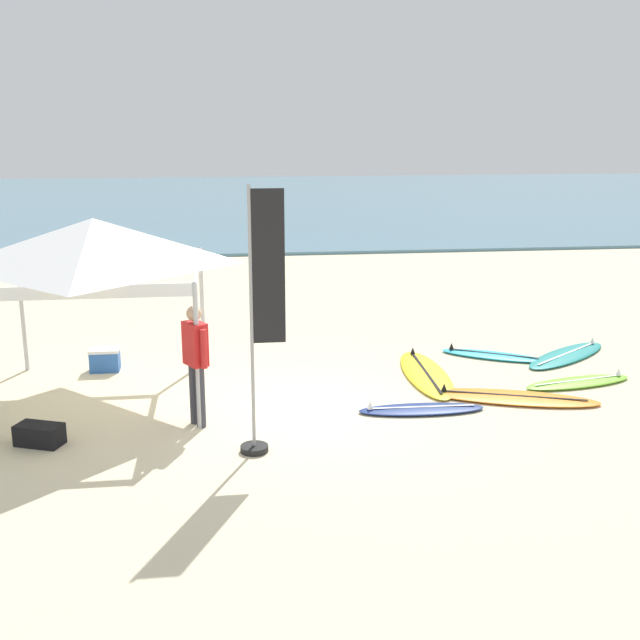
{
  "coord_description": "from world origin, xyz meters",
  "views": [
    {
      "loc": [
        -1.07,
        -10.76,
        4.11
      ],
      "look_at": [
        0.46,
        1.4,
        1.0
      ],
      "focal_mm": 43.85,
      "sensor_mm": 36.0,
      "label": 1
    }
  ],
  "objects_px": {
    "surfboard_orange": "(513,397)",
    "gear_bag_near_tent": "(39,435)",
    "person_red": "(196,357)",
    "surfboard_navy": "(421,409)",
    "surfboard_lime": "(579,382)",
    "surfboard_teal": "(567,355)",
    "surfboard_cyan": "(493,355)",
    "cooler_box": "(105,359)",
    "banner_flag": "(261,333)",
    "surfboard_yellow": "(426,374)",
    "canopy_tent": "(94,243)"
  },
  "relations": [
    {
      "from": "surfboard_navy",
      "to": "surfboard_cyan",
      "type": "distance_m",
      "value": 3.18
    },
    {
      "from": "canopy_tent",
      "to": "surfboard_cyan",
      "type": "bearing_deg",
      "value": 10.54
    },
    {
      "from": "surfboard_orange",
      "to": "person_red",
      "type": "relative_size",
      "value": 1.55
    },
    {
      "from": "person_red",
      "to": "banner_flag",
      "type": "distance_m",
      "value": 1.45
    },
    {
      "from": "gear_bag_near_tent",
      "to": "surfboard_yellow",
      "type": "bearing_deg",
      "value": 20.74
    },
    {
      "from": "surfboard_navy",
      "to": "surfboard_lime",
      "type": "bearing_deg",
      "value": 17.28
    },
    {
      "from": "banner_flag",
      "to": "gear_bag_near_tent",
      "type": "distance_m",
      "value": 3.28
    },
    {
      "from": "surfboard_navy",
      "to": "surfboard_orange",
      "type": "distance_m",
      "value": 1.55
    },
    {
      "from": "person_red",
      "to": "cooler_box",
      "type": "relative_size",
      "value": 3.42
    },
    {
      "from": "surfboard_cyan",
      "to": "surfboard_orange",
      "type": "height_order",
      "value": "same"
    },
    {
      "from": "surfboard_navy",
      "to": "cooler_box",
      "type": "height_order",
      "value": "cooler_box"
    },
    {
      "from": "surfboard_cyan",
      "to": "surfboard_yellow",
      "type": "distance_m",
      "value": 1.72
    },
    {
      "from": "surfboard_orange",
      "to": "surfboard_lime",
      "type": "bearing_deg",
      "value": 23.32
    },
    {
      "from": "surfboard_lime",
      "to": "surfboard_navy",
      "type": "height_order",
      "value": "same"
    },
    {
      "from": "surfboard_orange",
      "to": "person_red",
      "type": "xyz_separation_m",
      "value": [
        -4.74,
        -0.43,
        0.95
      ]
    },
    {
      "from": "gear_bag_near_tent",
      "to": "cooler_box",
      "type": "bearing_deg",
      "value": 82.55
    },
    {
      "from": "surfboard_yellow",
      "to": "cooler_box",
      "type": "bearing_deg",
      "value": 169.92
    },
    {
      "from": "surfboard_lime",
      "to": "surfboard_teal",
      "type": "xyz_separation_m",
      "value": [
        0.46,
        1.46,
        -0.0
      ]
    },
    {
      "from": "canopy_tent",
      "to": "surfboard_lime",
      "type": "distance_m",
      "value": 7.89
    },
    {
      "from": "gear_bag_near_tent",
      "to": "surfboard_teal",
      "type": "bearing_deg",
      "value": 18.78
    },
    {
      "from": "canopy_tent",
      "to": "gear_bag_near_tent",
      "type": "height_order",
      "value": "canopy_tent"
    },
    {
      "from": "gear_bag_near_tent",
      "to": "canopy_tent",
      "type": "bearing_deg",
      "value": 72.48
    },
    {
      "from": "surfboard_orange",
      "to": "gear_bag_near_tent",
      "type": "distance_m",
      "value": 6.84
    },
    {
      "from": "surfboard_teal",
      "to": "gear_bag_near_tent",
      "type": "distance_m",
      "value": 9.04
    },
    {
      "from": "surfboard_navy",
      "to": "person_red",
      "type": "distance_m",
      "value": 3.36
    },
    {
      "from": "surfboard_orange",
      "to": "surfboard_navy",
      "type": "bearing_deg",
      "value": -168.33
    },
    {
      "from": "surfboard_navy",
      "to": "person_red",
      "type": "height_order",
      "value": "person_red"
    },
    {
      "from": "canopy_tent",
      "to": "surfboard_teal",
      "type": "bearing_deg",
      "value": 7.73
    },
    {
      "from": "surfboard_teal",
      "to": "person_red",
      "type": "distance_m",
      "value": 7.03
    },
    {
      "from": "cooler_box",
      "to": "person_red",
      "type": "bearing_deg",
      "value": -58.66
    },
    {
      "from": "surfboard_cyan",
      "to": "surfboard_orange",
      "type": "relative_size",
      "value": 0.71
    },
    {
      "from": "surfboard_yellow",
      "to": "gear_bag_near_tent",
      "type": "bearing_deg",
      "value": -159.26
    },
    {
      "from": "surfboard_lime",
      "to": "surfboard_teal",
      "type": "height_order",
      "value": "same"
    },
    {
      "from": "surfboard_lime",
      "to": "gear_bag_near_tent",
      "type": "xyz_separation_m",
      "value": [
        -8.1,
        -1.45,
        0.1
      ]
    },
    {
      "from": "surfboard_lime",
      "to": "surfboard_yellow",
      "type": "relative_size",
      "value": 0.76
    },
    {
      "from": "surfboard_yellow",
      "to": "banner_flag",
      "type": "height_order",
      "value": "banner_flag"
    },
    {
      "from": "banner_flag",
      "to": "surfboard_lime",
      "type": "bearing_deg",
      "value": 21.16
    },
    {
      "from": "canopy_tent",
      "to": "surfboard_lime",
      "type": "xyz_separation_m",
      "value": [
        7.53,
        -0.38,
        -2.35
      ]
    },
    {
      "from": "surfboard_navy",
      "to": "surfboard_orange",
      "type": "relative_size",
      "value": 0.71
    },
    {
      "from": "surfboard_cyan",
      "to": "surfboard_yellow",
      "type": "height_order",
      "value": "same"
    },
    {
      "from": "surfboard_yellow",
      "to": "cooler_box",
      "type": "distance_m",
      "value": 5.43
    },
    {
      "from": "surfboard_teal",
      "to": "gear_bag_near_tent",
      "type": "bearing_deg",
      "value": -161.22
    },
    {
      "from": "surfboard_teal",
      "to": "banner_flag",
      "type": "distance_m",
      "value": 6.82
    },
    {
      "from": "banner_flag",
      "to": "cooler_box",
      "type": "bearing_deg",
      "value": 123.95
    },
    {
      "from": "surfboard_teal",
      "to": "cooler_box",
      "type": "height_order",
      "value": "cooler_box"
    },
    {
      "from": "surfboard_teal",
      "to": "gear_bag_near_tent",
      "type": "relative_size",
      "value": 3.72
    },
    {
      "from": "surfboard_yellow",
      "to": "banner_flag",
      "type": "xyz_separation_m",
      "value": [
        -2.86,
        -2.75,
        1.54
      ]
    },
    {
      "from": "surfboard_navy",
      "to": "cooler_box",
      "type": "relative_size",
      "value": 3.74
    },
    {
      "from": "banner_flag",
      "to": "gear_bag_near_tent",
      "type": "xyz_separation_m",
      "value": [
        -2.9,
        0.57,
        -1.43
      ]
    },
    {
      "from": "surfboard_lime",
      "to": "surfboard_orange",
      "type": "distance_m",
      "value": 1.44
    }
  ]
}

